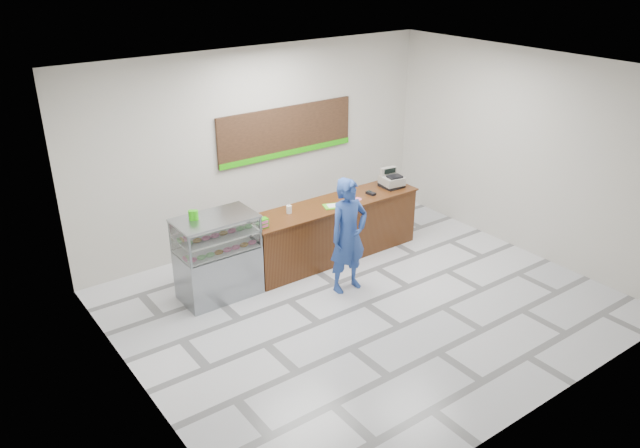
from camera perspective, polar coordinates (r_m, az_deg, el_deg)
floor at (r=9.65m, az=4.18°, el=-7.29°), size 7.00×7.00×0.00m
back_wall at (r=11.17m, az=-5.54°, el=7.04°), size 7.00×0.00×7.00m
ceiling at (r=8.37m, az=4.92°, el=13.58°), size 7.00×7.00×0.00m
sales_counter at (r=10.77m, az=1.22°, el=-0.55°), size 3.26×0.76×1.03m
display_case at (r=9.65m, az=-9.34°, el=-2.95°), size 1.22×0.72×1.33m
menu_board at (r=11.36m, az=-3.07°, el=8.38°), size 2.80×0.06×0.90m
cash_register at (r=11.30m, az=6.55°, el=4.02°), size 0.41×0.43×0.34m
card_terminal at (r=10.94m, az=4.67°, el=2.82°), size 0.11×0.19×0.04m
serving_tray at (r=10.40m, az=1.24°, el=1.65°), size 0.39×0.33×0.02m
napkin_box at (r=9.76m, az=-5.71°, el=0.29°), size 0.17×0.17×0.12m
straw_cup at (r=10.13m, az=-2.85°, el=1.34°), size 0.09×0.09×0.13m
promo_box at (r=9.64m, az=-5.29°, el=0.08°), size 0.17×0.12×0.15m
donut_decal at (r=10.72m, az=3.40°, el=2.29°), size 0.16×0.16×0.00m
green_cup_left at (r=9.33m, az=-11.33°, el=0.81°), size 0.09×0.09×0.14m
green_cup_right at (r=9.33m, az=-11.65°, el=0.79°), size 0.09×0.09×0.15m
customer at (r=9.62m, az=2.61°, el=-1.06°), size 0.68×0.45×1.85m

